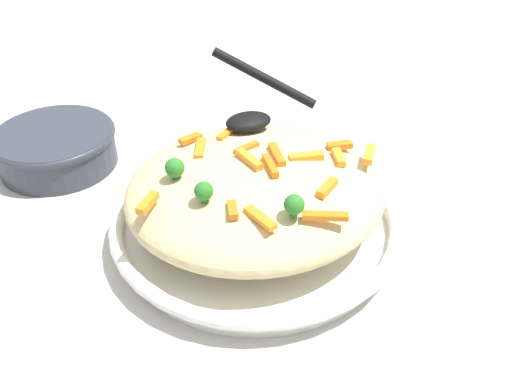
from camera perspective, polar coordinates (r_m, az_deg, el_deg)
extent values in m
plane|color=beige|center=(0.65, 0.00, -4.45)|extent=(2.40, 2.40, 0.00)
cylinder|color=white|center=(0.65, 0.00, -3.78)|extent=(0.31, 0.31, 0.02)
torus|color=white|center=(0.64, 0.00, -2.54)|extent=(0.34, 0.34, 0.02)
torus|color=black|center=(0.63, 0.00, -2.31)|extent=(0.33, 0.33, 0.00)
ellipsoid|color=#DBC689|center=(0.61, 0.00, 0.30)|extent=(0.29, 0.27, 0.08)
cube|color=orange|center=(0.53, 7.22, -2.48)|extent=(0.04, 0.03, 0.01)
cube|color=orange|center=(0.61, -0.99, 4.61)|extent=(0.03, 0.02, 0.01)
cube|color=orange|center=(0.60, 5.25, 3.66)|extent=(0.04, 0.02, 0.01)
cube|color=orange|center=(0.59, -0.72, 3.40)|extent=(0.02, 0.04, 0.01)
cube|color=orange|center=(0.65, -3.09, 6.06)|extent=(0.03, 0.03, 0.01)
cube|color=orange|center=(0.56, 7.41, 0.46)|extent=(0.03, 0.03, 0.01)
cube|color=orange|center=(0.60, 2.21, 3.86)|extent=(0.02, 0.04, 0.01)
cube|color=orange|center=(0.62, -5.81, 4.46)|extent=(0.02, 0.04, 0.01)
cube|color=orange|center=(0.62, 11.70, 3.86)|extent=(0.03, 0.03, 0.01)
cube|color=orange|center=(0.58, 1.48, 2.78)|extent=(0.01, 0.04, 0.01)
cube|color=orange|center=(0.65, -6.84, 5.55)|extent=(0.03, 0.02, 0.01)
cube|color=orange|center=(0.55, -11.22, -1.10)|extent=(0.03, 0.03, 0.01)
cube|color=orange|center=(0.63, 8.68, 4.83)|extent=(0.03, 0.02, 0.01)
cube|color=orange|center=(0.52, 0.44, -2.71)|extent=(0.02, 0.04, 0.01)
cube|color=orange|center=(0.61, 8.59, 3.60)|extent=(0.02, 0.03, 0.01)
cube|color=orange|center=(0.53, -2.45, -1.85)|extent=(0.01, 0.03, 0.01)
cylinder|color=#296820|center=(0.58, -8.37, 1.66)|extent=(0.01, 0.01, 0.01)
sphere|color=#2D7A28|center=(0.58, -8.46, 2.52)|extent=(0.02, 0.02, 0.02)
cylinder|color=#296820|center=(0.54, -5.40, -0.80)|extent=(0.01, 0.01, 0.01)
sphere|color=#2D7A28|center=(0.54, -5.46, 0.11)|extent=(0.02, 0.02, 0.02)
cylinder|color=#296820|center=(0.53, 4.33, -2.13)|extent=(0.01, 0.01, 0.01)
sphere|color=#2D7A28|center=(0.52, 4.38, -1.22)|extent=(0.02, 0.02, 0.02)
ellipsoid|color=black|center=(0.66, -0.80, 7.34)|extent=(0.06, 0.04, 0.02)
cylinder|color=black|center=(0.70, 0.87, 11.76)|extent=(0.11, 0.10, 0.07)
cylinder|color=#333842|center=(0.81, -20.04, 4.31)|extent=(0.16, 0.16, 0.05)
torus|color=#333842|center=(0.80, -20.33, 5.54)|extent=(0.17, 0.17, 0.01)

